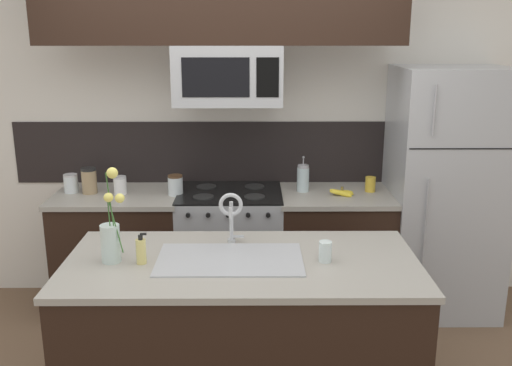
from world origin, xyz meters
name	(u,v)px	position (x,y,z in m)	size (l,w,h in m)	color
rear_partition	(269,132)	(0.30, 1.28, 1.30)	(5.20, 0.10, 2.60)	silver
splash_band	(231,152)	(0.00, 1.22, 1.15)	(3.35, 0.01, 0.48)	black
back_counter_left	(121,251)	(-0.83, 0.90, 0.46)	(0.92, 0.65, 0.91)	black
back_counter_right	(334,251)	(0.78, 0.90, 0.46)	(0.84, 0.65, 0.91)	black
stove_range	(231,250)	(0.00, 0.90, 0.46)	(0.76, 0.64, 0.93)	#A8AAAF
microwave	(228,75)	(0.00, 0.88, 1.77)	(0.74, 0.40, 0.41)	#A8AAAF
refrigerator	(444,192)	(1.58, 0.92, 0.91)	(0.79, 0.74, 1.82)	#A8AAAF
storage_jar_tall	(71,183)	(-1.17, 0.94, 0.98)	(0.10, 0.10, 0.14)	silver
storage_jar_medium	(89,181)	(-1.03, 0.92, 1.00)	(0.11, 0.11, 0.19)	#997F5B
storage_jar_short	(120,185)	(-0.80, 0.89, 0.98)	(0.09, 0.09, 0.13)	silver
storage_jar_squat	(175,185)	(-0.39, 0.87, 0.98)	(0.11, 0.11, 0.15)	silver
banana_bunch	(342,193)	(0.81, 0.84, 0.93)	(0.19, 0.12, 0.08)	yellow
french_press	(303,178)	(0.54, 0.96, 1.01)	(0.09, 0.09, 0.27)	silver
coffee_tin	(370,184)	(1.04, 0.95, 0.97)	(0.08, 0.08, 0.11)	gold
island_counter	(242,338)	(0.11, -0.35, 0.46)	(1.85, 0.88, 0.91)	black
kitchen_sink	(230,272)	(0.05, -0.35, 0.84)	(0.76, 0.44, 0.16)	#ADAFB5
sink_faucet	(231,211)	(0.05, -0.13, 1.11)	(0.14, 0.14, 0.31)	#B7BABF
dish_soap_bottle	(141,251)	(-0.41, -0.39, 0.98)	(0.06, 0.05, 0.16)	#DBCC75
drinking_glass	(325,252)	(0.54, -0.37, 0.96)	(0.07, 0.07, 0.11)	silver
flower_vase	(111,238)	(-0.56, -0.37, 1.04)	(0.15, 0.11, 0.51)	silver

